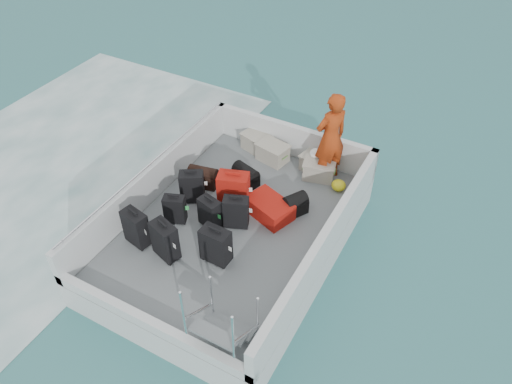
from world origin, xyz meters
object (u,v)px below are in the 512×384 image
at_px(suitcase_3, 165,241).
at_px(suitcase_5, 234,192).
at_px(crate_2, 315,164).
at_px(suitcase_4, 210,213).
at_px(passenger, 331,137).
at_px(suitcase_0, 136,228).
at_px(suitcase_6, 216,246).
at_px(suitcase_8, 269,208).
at_px(crate_1, 273,153).
at_px(crate_0, 256,143).
at_px(suitcase_7, 236,212).
at_px(suitcase_1, 175,210).
at_px(suitcase_2, 192,187).
at_px(crate_3, 319,170).

bearing_deg(suitcase_3, suitcase_5, 93.83).
bearing_deg(crate_2, suitcase_4, -113.20).
height_order(suitcase_4, passenger, passenger).
bearing_deg(suitcase_0, suitcase_3, 11.84).
relative_size(suitcase_4, suitcase_6, 0.89).
distance_m(suitcase_8, crate_1, 1.65).
xyz_separation_m(suitcase_6, crate_0, (-0.90, 3.04, -0.16)).
xyz_separation_m(crate_0, passenger, (1.65, -0.11, 0.76)).
bearing_deg(suitcase_4, suitcase_8, 57.44).
bearing_deg(suitcase_7, crate_1, 76.79).
xyz_separation_m(suitcase_5, suitcase_6, (0.40, -1.25, -0.05)).
xyz_separation_m(suitcase_0, passenger, (2.14, 3.25, 0.59)).
bearing_deg(suitcase_5, suitcase_1, -150.23).
bearing_deg(suitcase_7, suitcase_2, 147.72).
relative_size(suitcase_1, crate_1, 0.94).
relative_size(suitcase_8, crate_1, 1.39).
relative_size(suitcase_0, suitcase_4, 1.16).
height_order(suitcase_5, suitcase_8, suitcase_5).
height_order(suitcase_2, suitcase_3, suitcase_3).
bearing_deg(crate_2, crate_0, 177.05).
relative_size(suitcase_1, passenger, 0.30).
distance_m(suitcase_5, crate_1, 1.63).
xyz_separation_m(suitcase_2, crate_1, (0.76, 1.81, -0.14)).
bearing_deg(crate_0, crate_2, -2.95).
distance_m(suitcase_1, passenger, 3.20).
relative_size(crate_2, crate_3, 0.89).
bearing_deg(suitcase_3, crate_2, 86.64).
distance_m(crate_1, crate_2, 0.91).
bearing_deg(crate_2, suitcase_5, -116.96).
bearing_deg(suitcase_0, passenger, 68.63).
height_order(suitcase_1, passenger, passenger).
height_order(suitcase_5, crate_0, suitcase_5).
height_order(suitcase_6, crate_3, suitcase_6).
relative_size(suitcase_6, passenger, 0.36).
distance_m(suitcase_3, crate_3, 3.44).
height_order(suitcase_3, suitcase_4, suitcase_3).
distance_m(suitcase_0, suitcase_2, 1.39).
bearing_deg(crate_3, suitcase_2, -136.09).
bearing_deg(suitcase_5, suitcase_0, -140.90).
bearing_deg(suitcase_5, suitcase_8, -7.34).
distance_m(suitcase_0, passenger, 3.93).
height_order(crate_0, crate_1, crate_1).
xyz_separation_m(suitcase_6, crate_2, (0.48, 2.97, -0.17)).
distance_m(suitcase_7, passenger, 2.33).
relative_size(suitcase_7, crate_0, 1.08).
height_order(suitcase_5, crate_1, suitcase_5).
height_order(suitcase_4, suitcase_6, suitcase_6).
relative_size(suitcase_5, crate_3, 1.29).
xyz_separation_m(suitcase_1, suitcase_4, (0.61, 0.21, 0.01)).
distance_m(suitcase_1, suitcase_8, 1.70).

